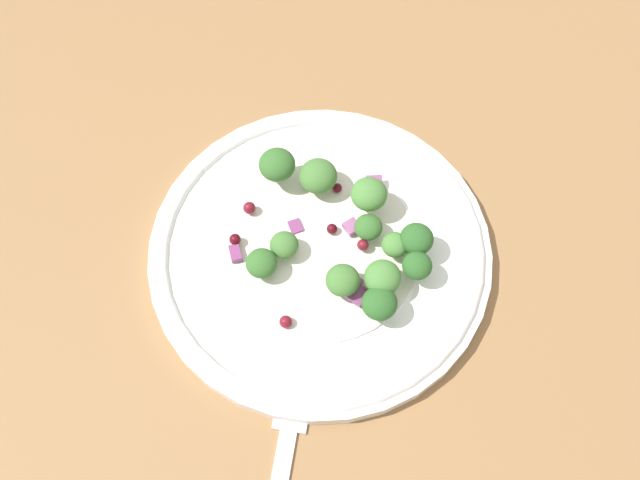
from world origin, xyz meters
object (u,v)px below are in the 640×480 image
Objects in this scene: broccoli_floret_0 at (379,304)px; broccoli_floret_1 at (368,228)px; plate at (320,251)px; broccoli_floret_2 at (262,262)px.

broccoli_floret_0 reaches higher than broccoli_floret_1.
plate is at bearing 30.63° from broccoli_floret_0.
broccoli_floret_1 is at bearing -81.95° from plate.
plate is 4.98cm from broccoli_floret_2.
broccoli_floret_0 is at bearing -149.37° from plate.
broccoli_floret_0 is at bearing 176.78° from broccoli_floret_1.
broccoli_floret_1 is 8.39cm from broccoli_floret_2.
broccoli_floret_0 is at bearing -119.96° from broccoli_floret_2.
broccoli_floret_0 is (-5.71, -3.38, 2.06)cm from plate.
broccoli_floret_0 is 1.21× the size of broccoli_floret_1.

